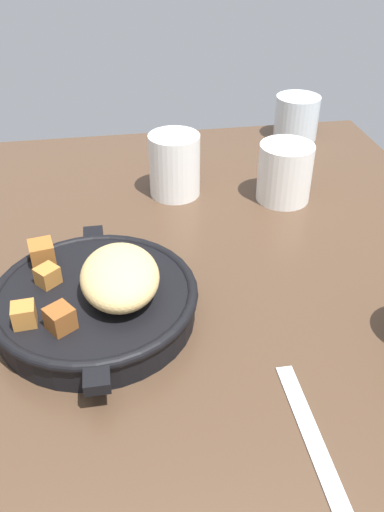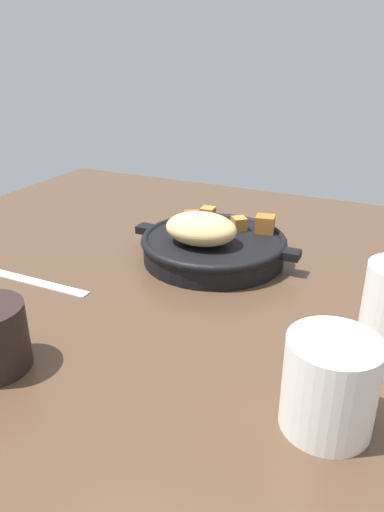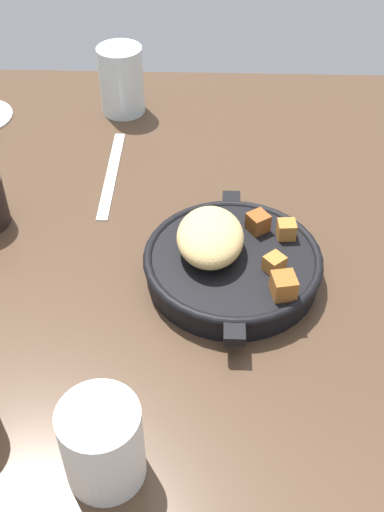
# 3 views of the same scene
# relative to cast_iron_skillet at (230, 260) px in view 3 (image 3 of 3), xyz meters

# --- Properties ---
(ground_plane) EXTENTS (1.07, 0.91, 0.02)m
(ground_plane) POSITION_rel_cast_iron_skillet_xyz_m (0.02, 0.05, -0.04)
(ground_plane) COLOR #473323
(cast_iron_skillet) EXTENTS (0.26, 0.22, 0.08)m
(cast_iron_skillet) POSITION_rel_cast_iron_skillet_xyz_m (0.00, 0.00, 0.00)
(cast_iron_skillet) COLOR black
(cast_iron_skillet) RESTS_ON ground_plane
(butter_knife) EXTENTS (0.22, 0.02, 0.00)m
(butter_knife) POSITION_rel_cast_iron_skillet_xyz_m (0.22, 0.18, -0.03)
(butter_knife) COLOR silver
(butter_knife) RESTS_ON ground_plane
(water_glass_tall) EXTENTS (0.08, 0.08, 0.11)m
(water_glass_tall) POSITION_rel_cast_iron_skillet_xyz_m (0.41, 0.18, 0.03)
(water_glass_tall) COLOR silver
(water_glass_tall) RESTS_ON ground_plane
(white_creamer_pitcher) EXTENTS (0.08, 0.08, 0.09)m
(white_creamer_pitcher) POSITION_rel_cast_iron_skillet_xyz_m (-0.27, 0.12, 0.02)
(white_creamer_pitcher) COLOR white
(white_creamer_pitcher) RESTS_ON ground_plane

